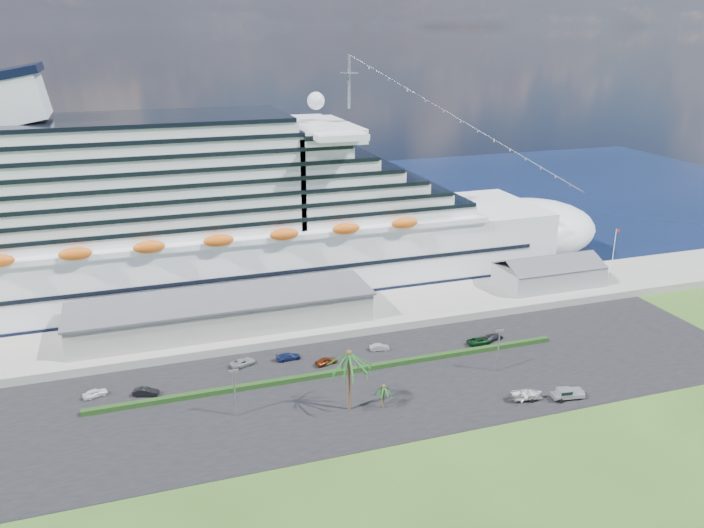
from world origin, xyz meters
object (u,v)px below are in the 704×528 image
object	(u,v)px
cruise_ship	(220,225)
parked_car_3	(288,356)
pickup_truck	(567,393)
boat_trailer	(527,394)

from	to	relation	value
cruise_ship	parked_car_3	xyz separation A→B (m)	(6.23, -39.40, -15.89)
cruise_ship	pickup_truck	bearing A→B (deg)	-55.20
parked_car_3	boat_trailer	size ratio (longest dim) A/B	0.73
pickup_truck	boat_trailer	xyz separation A→B (m)	(-6.77, 1.74, 0.12)
pickup_truck	boat_trailer	bearing A→B (deg)	165.56
cruise_ship	boat_trailer	size ratio (longest dim) A/B	29.56
cruise_ship	pickup_truck	distance (m)	85.00
cruise_ship	boat_trailer	world-z (taller)	cruise_ship
cruise_ship	parked_car_3	bearing A→B (deg)	-81.02
parked_car_3	boat_trailer	distance (m)	44.27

